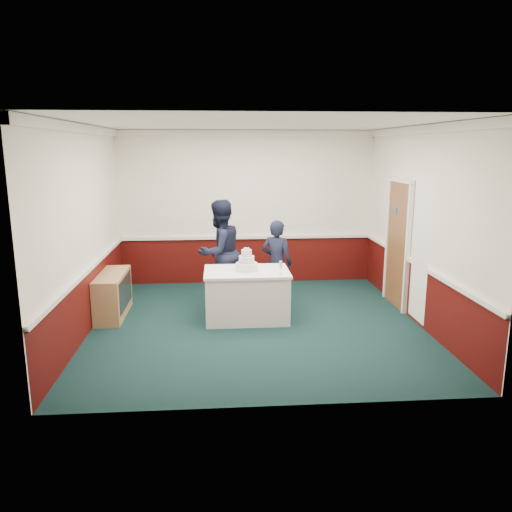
{
  "coord_description": "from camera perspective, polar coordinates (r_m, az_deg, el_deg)",
  "views": [
    {
      "loc": [
        -0.57,
        -7.28,
        2.67
      ],
      "look_at": [
        -0.02,
        -0.1,
        1.1
      ],
      "focal_mm": 35.0,
      "sensor_mm": 36.0,
      "label": 1
    }
  ],
  "objects": [
    {
      "name": "person_woman",
      "position": [
        8.54,
        2.38,
        -0.77
      ],
      "size": [
        0.64,
        0.56,
        1.48
      ],
      "primitive_type": "imported",
      "rotation": [
        0.0,
        0.0,
        2.67
      ],
      "color": "black",
      "rests_on": "ground"
    },
    {
      "name": "champagne_flute",
      "position": [
        7.53,
        2.84,
        -1.08
      ],
      "size": [
        0.05,
        0.05,
        0.21
      ],
      "color": "silver",
      "rests_on": "cake_table"
    },
    {
      "name": "ground",
      "position": [
        7.77,
        0.07,
        -7.79
      ],
      "size": [
        5.0,
        5.0,
        0.0
      ],
      "primitive_type": "plane",
      "color": "#11292A",
      "rests_on": "ground"
    },
    {
      "name": "cake_knife",
      "position": [
        7.6,
        -1.22,
        -2.01
      ],
      "size": [
        0.07,
        0.22,
        0.0
      ],
      "primitive_type": "cube",
      "rotation": [
        0.0,
        0.0,
        0.26
      ],
      "color": "silver",
      "rests_on": "cake_table"
    },
    {
      "name": "person_man",
      "position": [
        8.6,
        -4.18,
        0.43
      ],
      "size": [
        1.11,
        1.09,
        1.81
      ],
      "primitive_type": "imported",
      "rotation": [
        0.0,
        0.0,
        3.84
      ],
      "color": "black",
      "rests_on": "ground"
    },
    {
      "name": "room_shell",
      "position": [
        7.95,
        0.3,
        7.22
      ],
      "size": [
        5.0,
        5.0,
        3.0
      ],
      "color": "white",
      "rests_on": "ground"
    },
    {
      "name": "cake_table",
      "position": [
        7.89,
        -1.07,
        -4.4
      ],
      "size": [
        1.32,
        0.92,
        0.79
      ],
      "color": "white",
      "rests_on": "ground"
    },
    {
      "name": "wedding_cake",
      "position": [
        7.77,
        -1.09,
        -0.87
      ],
      "size": [
        0.35,
        0.35,
        0.36
      ],
      "color": "white",
      "rests_on": "cake_table"
    },
    {
      "name": "sideboard",
      "position": [
        8.37,
        -16.03,
        -4.27
      ],
      "size": [
        0.41,
        1.2,
        0.7
      ],
      "color": "tan",
      "rests_on": "ground"
    }
  ]
}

